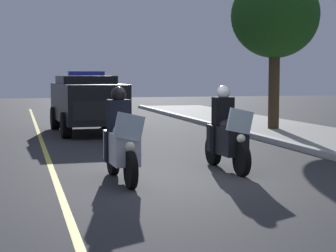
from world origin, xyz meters
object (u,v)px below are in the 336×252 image
at_px(police_motorcycle_lead_left, 121,143).
at_px(police_suv, 87,101).
at_px(police_motorcycle_lead_right, 226,136).
at_px(tree_far_back, 275,16).

relative_size(police_motorcycle_lead_left, police_suv, 0.43).
relative_size(police_motorcycle_lead_left, police_motorcycle_lead_right, 1.00).
height_order(police_motorcycle_lead_right, tree_far_back, tree_far_back).
bearing_deg(police_motorcycle_lead_right, police_suv, -167.80).
height_order(police_motorcycle_lead_left, police_motorcycle_lead_right, same).
height_order(police_motorcycle_lead_left, police_suv, police_suv).
xyz_separation_m(police_motorcycle_lead_right, police_suv, (-8.57, -1.85, 0.37)).
distance_m(police_motorcycle_lead_left, police_suv, 9.30).
xyz_separation_m(police_suv, tree_far_back, (1.12, 6.25, 2.85)).
height_order(police_suv, tree_far_back, tree_far_back).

